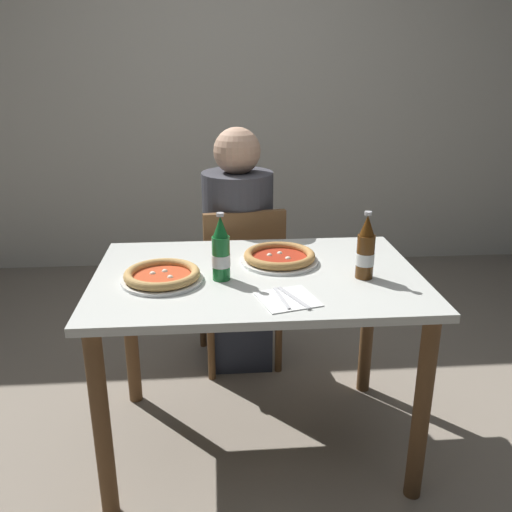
# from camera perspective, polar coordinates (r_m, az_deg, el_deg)

# --- Properties ---
(ground_plane) EXTENTS (8.00, 8.00, 0.00)m
(ground_plane) POSITION_cam_1_polar(r_m,az_deg,el_deg) (2.39, 0.10, -18.80)
(ground_plane) COLOR gray
(back_wall_tiled) EXTENTS (7.00, 0.10, 2.60)m
(back_wall_tiled) POSITION_cam_1_polar(r_m,az_deg,el_deg) (4.07, -2.52, 17.07)
(back_wall_tiled) COLOR silver
(back_wall_tiled) RESTS_ON ground_plane
(dining_table_main) EXTENTS (1.20, 0.80, 0.75)m
(dining_table_main) POSITION_cam_1_polar(r_m,az_deg,el_deg) (2.05, 0.11, -4.79)
(dining_table_main) COLOR silver
(dining_table_main) RESTS_ON ground_plane
(chair_behind_table) EXTENTS (0.45, 0.45, 0.85)m
(chair_behind_table) POSITION_cam_1_polar(r_m,az_deg,el_deg) (2.67, -1.59, -2.40)
(chair_behind_table) COLOR brown
(chair_behind_table) RESTS_ON ground_plane
(diner_seated) EXTENTS (0.34, 0.34, 1.21)m
(diner_seated) POSITION_cam_1_polar(r_m,az_deg,el_deg) (2.68, -1.87, 0.02)
(diner_seated) COLOR #2D3342
(diner_seated) RESTS_ON ground_plane
(pizza_margherita_near) EXTENTS (0.29, 0.29, 0.04)m
(pizza_margherita_near) POSITION_cam_1_polar(r_m,az_deg,el_deg) (1.96, -9.83, -2.07)
(pizza_margherita_near) COLOR white
(pizza_margherita_near) RESTS_ON dining_table_main
(pizza_marinara_far) EXTENTS (0.30, 0.30, 0.04)m
(pizza_marinara_far) POSITION_cam_1_polar(r_m,az_deg,el_deg) (2.11, 2.48, -0.13)
(pizza_marinara_far) COLOR white
(pizza_marinara_far) RESTS_ON dining_table_main
(beer_bottle_left) EXTENTS (0.07, 0.07, 0.25)m
(beer_bottle_left) POSITION_cam_1_polar(r_m,az_deg,el_deg) (1.92, -3.71, 0.43)
(beer_bottle_left) COLOR #196B2D
(beer_bottle_left) RESTS_ON dining_table_main
(beer_bottle_center) EXTENTS (0.07, 0.07, 0.25)m
(beer_bottle_center) POSITION_cam_1_polar(r_m,az_deg,el_deg) (1.97, 11.44, 0.58)
(beer_bottle_center) COLOR #512D0F
(beer_bottle_center) RESTS_ON dining_table_main
(napkin_with_cutlery) EXTENTS (0.22, 0.22, 0.01)m
(napkin_with_cutlery) POSITION_cam_1_polar(r_m,az_deg,el_deg) (1.79, 3.34, -4.51)
(napkin_with_cutlery) COLOR white
(napkin_with_cutlery) RESTS_ON dining_table_main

